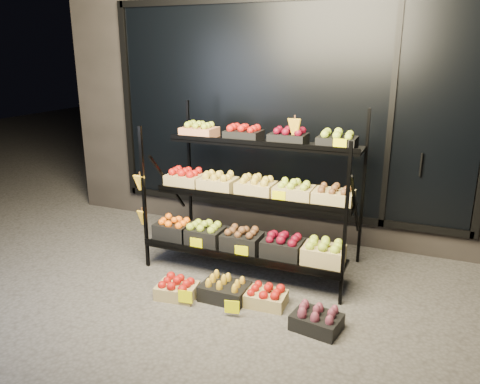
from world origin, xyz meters
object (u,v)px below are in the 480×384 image
at_px(floor_crate_left, 177,288).
at_px(floor_crate_midleft, 225,289).
at_px(floor_crate_midright, 266,296).
at_px(display_rack, 251,196).

distance_m(floor_crate_left, floor_crate_midleft, 0.45).
relative_size(floor_crate_left, floor_crate_midright, 1.07).
xyz_separation_m(display_rack, floor_crate_midleft, (0.03, -0.73, -0.69)).
xyz_separation_m(display_rack, floor_crate_left, (-0.40, -0.87, -0.70)).
xyz_separation_m(floor_crate_left, floor_crate_midleft, (0.42, 0.14, 0.01)).
bearing_deg(floor_crate_left, display_rack, 58.52).
bearing_deg(floor_crate_midright, floor_crate_left, -169.58).
height_order(floor_crate_midleft, floor_crate_midright, floor_crate_midleft).
bearing_deg(display_rack, floor_crate_midright, -58.82).
relative_size(display_rack, floor_crate_midright, 5.95).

